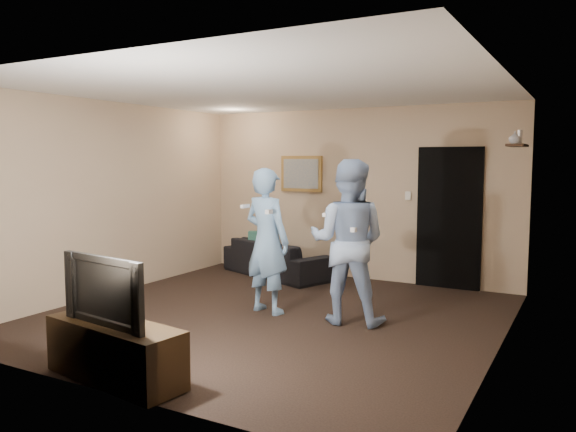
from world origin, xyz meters
The scene contains 19 objects.
ground centered at (0.00, 0.00, 0.00)m, with size 5.00×5.00×0.00m, color black.
ceiling centered at (0.00, 0.00, 2.60)m, with size 5.00×5.00×0.04m, color silver.
wall_back centered at (0.00, 2.50, 1.30)m, with size 5.00×0.04×2.60m, color tan.
wall_front centered at (0.00, -2.50, 1.30)m, with size 5.00×0.04×2.60m, color tan.
wall_left centered at (-2.50, 0.00, 1.30)m, with size 0.04×5.00×2.60m, color tan.
wall_right centered at (2.50, 0.00, 1.30)m, with size 0.04×5.00×2.60m, color tan.
sofa centered at (-1.11, 2.05, 0.28)m, with size 1.92×0.75×0.56m, color black.
throw_pillow centered at (-1.40, 2.05, 0.48)m, with size 0.41×0.13×0.41m, color #1C5449.
painting_frame centered at (-0.90, 2.48, 1.60)m, with size 0.72×0.05×0.57m, color olive.
painting_canvas centered at (-0.90, 2.45, 1.60)m, with size 0.62×0.01×0.47m, color slate.
doorway centered at (1.45, 2.47, 1.00)m, with size 0.90×0.06×2.00m, color black.
light_switch centered at (0.85, 2.48, 1.30)m, with size 0.08×0.02×0.12m, color silver.
wall_shelf centered at (2.39, 1.80, 1.99)m, with size 0.20×0.60×0.03m, color black.
shelf_vase centered at (2.39, 1.53, 2.08)m, with size 0.14×0.14×0.14m, color #AFAFB4.
shelf_figurine centered at (2.39, 2.00, 2.09)m, with size 0.06×0.06×0.18m, color silver.
tv_console centered at (-0.15, -2.30, 0.25)m, with size 1.32×0.43×0.47m, color black.
television centered at (-0.15, -2.30, 0.77)m, with size 0.98×0.13×0.56m, color black.
wii_player_left centered at (-0.14, 0.12, 0.86)m, with size 0.70×0.56×1.72m.
wii_player_right centered at (0.86, 0.20, 0.91)m, with size 0.99×0.83×1.82m.
Camera 1 is at (3.24, -5.53, 1.80)m, focal length 35.00 mm.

